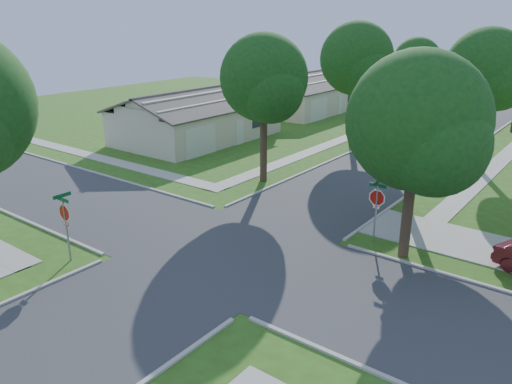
{
  "coord_description": "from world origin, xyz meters",
  "views": [
    {
      "loc": [
        12.96,
        -15.04,
        9.63
      ],
      "look_at": [
        -0.99,
        3.35,
        1.6
      ],
      "focal_mm": 35.0,
      "sensor_mm": 36.0,
      "label": 1
    }
  ],
  "objects_px": {
    "stop_sign_sw": "(65,216)",
    "tree_w_near": "(265,82)",
    "tree_e_near": "(421,106)",
    "house_nw_near": "(198,121)",
    "tree_e_mid": "(487,73)",
    "tree_w_mid": "(357,62)",
    "stop_sign_ne": "(377,200)",
    "car_curb_west": "(446,107)",
    "tree_w_far": "(417,64)",
    "car_curb_east": "(454,150)",
    "house_nw_far": "(305,97)",
    "tree_ne_corner": "(418,128)"
  },
  "relations": [
    {
      "from": "tree_e_mid",
      "to": "tree_w_mid",
      "type": "distance_m",
      "value": 9.4
    },
    {
      "from": "car_curb_east",
      "to": "stop_sign_ne",
      "type": "bearing_deg",
      "value": -84.47
    },
    {
      "from": "tree_w_far",
      "to": "tree_e_mid",
      "type": "bearing_deg",
      "value": -54.1
    },
    {
      "from": "tree_e_near",
      "to": "house_nw_near",
      "type": "height_order",
      "value": "tree_e_near"
    },
    {
      "from": "house_nw_far",
      "to": "stop_sign_sw",
      "type": "bearing_deg",
      "value": -72.9
    },
    {
      "from": "tree_ne_corner",
      "to": "car_curb_west",
      "type": "height_order",
      "value": "tree_ne_corner"
    },
    {
      "from": "tree_e_near",
      "to": "tree_w_far",
      "type": "relative_size",
      "value": 1.03
    },
    {
      "from": "tree_w_near",
      "to": "car_curb_east",
      "type": "height_order",
      "value": "tree_w_near"
    },
    {
      "from": "tree_w_near",
      "to": "tree_ne_corner",
      "type": "xyz_separation_m",
      "value": [
        11.0,
        -4.8,
        -0.52
      ]
    },
    {
      "from": "tree_e_near",
      "to": "house_nw_near",
      "type": "distance_m",
      "value": 21.98
    },
    {
      "from": "stop_sign_ne",
      "to": "car_curb_east",
      "type": "xyz_separation_m",
      "value": [
        -1.5,
        16.75,
        -1.36
      ]
    },
    {
      "from": "tree_e_near",
      "to": "tree_e_mid",
      "type": "xyz_separation_m",
      "value": [
        0.01,
        12.0,
        0.61
      ]
    },
    {
      "from": "car_curb_west",
      "to": "tree_w_near",
      "type": "bearing_deg",
      "value": 79.93
    },
    {
      "from": "stop_sign_ne",
      "to": "tree_ne_corner",
      "type": "relative_size",
      "value": 0.34
    },
    {
      "from": "tree_w_near",
      "to": "car_curb_west",
      "type": "distance_m",
      "value": 31.77
    },
    {
      "from": "tree_w_mid",
      "to": "tree_e_mid",
      "type": "bearing_deg",
      "value": -0.0
    },
    {
      "from": "stop_sign_ne",
      "to": "tree_w_mid",
      "type": "bearing_deg",
      "value": 119.8
    },
    {
      "from": "stop_sign_sw",
      "to": "house_nw_far",
      "type": "bearing_deg",
      "value": 107.1
    },
    {
      "from": "tree_w_near",
      "to": "tree_ne_corner",
      "type": "distance_m",
      "value": 12.02
    },
    {
      "from": "car_curb_east",
      "to": "car_curb_west",
      "type": "height_order",
      "value": "car_curb_east"
    },
    {
      "from": "tree_w_mid",
      "to": "house_nw_near",
      "type": "xyz_separation_m",
      "value": [
        -11.35,
        -6.01,
        -4.97
      ]
    },
    {
      "from": "stop_sign_ne",
      "to": "tree_e_near",
      "type": "distance_m",
      "value": 5.62
    },
    {
      "from": "tree_w_mid",
      "to": "car_curb_east",
      "type": "relative_size",
      "value": 2.43
    },
    {
      "from": "stop_sign_ne",
      "to": "house_nw_near",
      "type": "xyz_separation_m",
      "value": [
        -20.69,
        10.3,
        -0.51
      ]
    },
    {
      "from": "car_curb_west",
      "to": "house_nw_near",
      "type": "bearing_deg",
      "value": 55.72
    },
    {
      "from": "house_nw_far",
      "to": "car_curb_west",
      "type": "relative_size",
      "value": 3.22
    },
    {
      "from": "stop_sign_sw",
      "to": "house_nw_near",
      "type": "height_order",
      "value": "house_nw_near"
    },
    {
      "from": "stop_sign_sw",
      "to": "tree_ne_corner",
      "type": "xyz_separation_m",
      "value": [
        11.06,
        8.91,
        3.56
      ]
    },
    {
      "from": "tree_ne_corner",
      "to": "house_nw_near",
      "type": "bearing_deg",
      "value": 154.23
    },
    {
      "from": "stop_sign_sw",
      "to": "car_curb_east",
      "type": "distance_m",
      "value": 27.35
    },
    {
      "from": "stop_sign_ne",
      "to": "tree_ne_corner",
      "type": "distance_m",
      "value": 3.96
    },
    {
      "from": "stop_sign_ne",
      "to": "house_nw_far",
      "type": "xyz_separation_m",
      "value": [
        -20.69,
        27.3,
        -0.51
      ]
    },
    {
      "from": "stop_sign_sw",
      "to": "tree_w_near",
      "type": "distance_m",
      "value": 14.3
    },
    {
      "from": "stop_sign_ne",
      "to": "tree_e_mid",
      "type": "bearing_deg",
      "value": 89.8
    },
    {
      "from": "tree_e_near",
      "to": "house_nw_near",
      "type": "bearing_deg",
      "value": 163.89
    },
    {
      "from": "stop_sign_ne",
      "to": "tree_e_mid",
      "type": "distance_m",
      "value": 16.84
    },
    {
      "from": "tree_e_near",
      "to": "house_nw_far",
      "type": "relative_size",
      "value": 0.61
    },
    {
      "from": "tree_e_near",
      "to": "tree_ne_corner",
      "type": "relative_size",
      "value": 0.96
    },
    {
      "from": "tree_w_far",
      "to": "stop_sign_sw",
      "type": "bearing_deg",
      "value": -90.07
    },
    {
      "from": "car_curb_east",
      "to": "car_curb_west",
      "type": "bearing_deg",
      "value": 109.2
    },
    {
      "from": "car_curb_west",
      "to": "tree_w_far",
      "type": "bearing_deg",
      "value": 69.52
    },
    {
      "from": "tree_w_far",
      "to": "house_nw_far",
      "type": "xyz_separation_m",
      "value": [
        -11.34,
        -2.01,
        -3.99
      ]
    },
    {
      "from": "stop_sign_ne",
      "to": "tree_w_near",
      "type": "relative_size",
      "value": 0.33
    },
    {
      "from": "car_curb_east",
      "to": "house_nw_far",
      "type": "bearing_deg",
      "value": 151.62
    },
    {
      "from": "tree_w_near",
      "to": "car_curb_west",
      "type": "height_order",
      "value": "tree_w_near"
    },
    {
      "from": "tree_ne_corner",
      "to": "car_curb_east",
      "type": "relative_size",
      "value": 2.2
    },
    {
      "from": "tree_e_mid",
      "to": "car_curb_west",
      "type": "distance_m",
      "value": 21.58
    },
    {
      "from": "tree_ne_corner",
      "to": "tree_w_far",
      "type": "bearing_deg",
      "value": 110.28
    },
    {
      "from": "tree_e_mid",
      "to": "car_curb_east",
      "type": "distance_m",
      "value": 5.81
    },
    {
      "from": "tree_e_mid",
      "to": "tree_w_near",
      "type": "relative_size",
      "value": 1.03
    }
  ]
}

